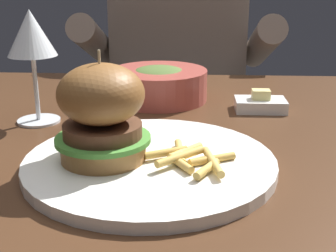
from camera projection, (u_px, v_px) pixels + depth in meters
name	position (u px, v px, depth m)	size (l,w,h in m)	color
dining_table	(207.00, 187.00, 0.71)	(1.44, 0.79, 0.74)	#472B19
main_plate	(150.00, 163.00, 0.56)	(0.30, 0.30, 0.01)	white
burger_sandwich	(102.00, 113.00, 0.54)	(0.11, 0.11, 0.13)	#9E6B38
fries_pile	(190.00, 158.00, 0.54)	(0.11, 0.11, 0.01)	gold
wine_glass	(31.00, 38.00, 0.69)	(0.07, 0.07, 0.17)	silver
butter_dish	(260.00, 104.00, 0.78)	(0.08, 0.06, 0.04)	white
soup_bowl	(159.00, 84.00, 0.84)	(0.17, 0.17, 0.06)	#B24C42
diner_person	(178.00, 113.00, 1.37)	(0.51, 0.36, 1.18)	#282833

